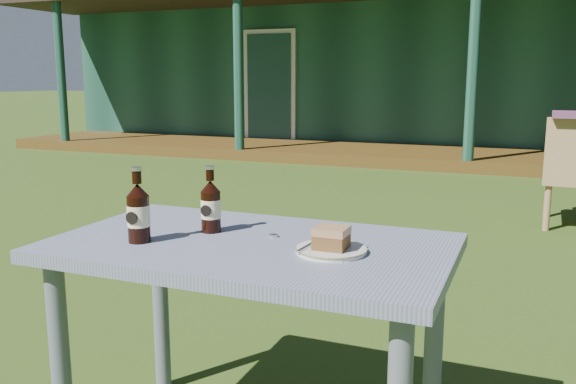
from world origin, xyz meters
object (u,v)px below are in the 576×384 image
at_px(cake_slice, 331,238).
at_px(cafe_table, 251,273).
at_px(cola_bottle_near, 211,206).
at_px(cola_bottle_far, 138,212).
at_px(plate, 331,250).

bearing_deg(cake_slice, cafe_table, 174.42).
distance_m(cake_slice, cola_bottle_near, 0.44).
relative_size(cafe_table, cola_bottle_far, 5.25).
relative_size(cake_slice, cola_bottle_far, 0.40).
xyz_separation_m(plate, cola_bottle_near, (-0.43, 0.08, 0.08)).
bearing_deg(cola_bottle_near, cafe_table, -19.10).
bearing_deg(cola_bottle_far, plate, 10.81).
height_order(cola_bottle_near, cola_bottle_far, cola_bottle_far).
bearing_deg(cafe_table, cola_bottle_near, 160.90).
bearing_deg(cafe_table, plate, -4.57).
bearing_deg(cola_bottle_far, cake_slice, 10.33).
height_order(plate, cake_slice, cake_slice).
height_order(cake_slice, cola_bottle_far, cola_bottle_far).
distance_m(plate, cake_slice, 0.04).
xyz_separation_m(plate, cake_slice, (0.00, -0.00, 0.04)).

